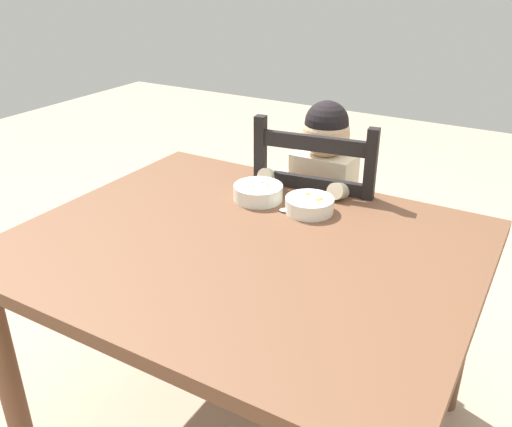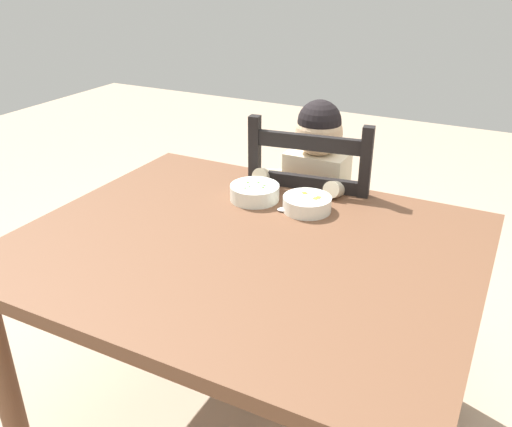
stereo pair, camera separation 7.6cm
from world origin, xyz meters
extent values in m
plane|color=tan|center=(0.00, 0.00, 0.00)|extent=(8.00, 8.00, 0.00)
cube|color=brown|center=(0.00, 0.00, 0.69)|extent=(1.26, 1.03, 0.04)
cylinder|color=brown|center=(-0.56, -0.44, 0.34)|extent=(0.07, 0.07, 0.67)
cylinder|color=brown|center=(-0.56, 0.44, 0.34)|extent=(0.07, 0.07, 0.67)
cylinder|color=brown|center=(0.56, 0.44, 0.34)|extent=(0.07, 0.07, 0.67)
cube|color=black|center=(-0.02, 0.62, 0.46)|extent=(0.47, 0.47, 0.02)
cube|color=black|center=(0.15, 0.83, 0.22)|extent=(0.04, 0.04, 0.45)
cube|color=black|center=(-0.23, 0.78, 0.22)|extent=(0.04, 0.04, 0.45)
cube|color=black|center=(0.20, 0.45, 0.22)|extent=(0.04, 0.04, 0.45)
cube|color=black|center=(-0.18, 0.40, 0.22)|extent=(0.04, 0.04, 0.45)
cube|color=black|center=(0.20, 0.45, 0.71)|extent=(0.04, 0.04, 0.48)
cube|color=black|center=(-0.18, 0.40, 0.71)|extent=(0.04, 0.04, 0.48)
cube|color=black|center=(0.01, 0.43, 0.88)|extent=(0.36, 0.07, 0.05)
cube|color=black|center=(0.01, 0.43, 0.73)|extent=(0.36, 0.07, 0.05)
cube|color=beige|center=(-0.02, 0.59, 0.63)|extent=(0.22, 0.14, 0.32)
sphere|color=#D8B28A|center=(-0.02, 0.59, 0.86)|extent=(0.17, 0.17, 0.17)
sphere|color=black|center=(-0.02, 0.59, 0.90)|extent=(0.16, 0.16, 0.16)
cylinder|color=#3F4C72|center=(-0.07, 0.47, 0.23)|extent=(0.07, 0.07, 0.47)
cylinder|color=#3F4C72|center=(0.04, 0.47, 0.23)|extent=(0.07, 0.07, 0.47)
cylinder|color=beige|center=(-0.15, 0.49, 0.71)|extent=(0.06, 0.24, 0.13)
cylinder|color=beige|center=(0.11, 0.49, 0.71)|extent=(0.06, 0.24, 0.13)
cylinder|color=white|center=(-0.11, 0.27, 0.74)|extent=(0.16, 0.16, 0.05)
cylinder|color=white|center=(-0.11, 0.27, 0.71)|extent=(0.07, 0.07, 0.01)
cylinder|color=#489634|center=(-0.11, 0.27, 0.74)|extent=(0.13, 0.13, 0.03)
sphere|color=green|center=(-0.11, 0.29, 0.76)|extent=(0.01, 0.01, 0.01)
sphere|color=green|center=(-0.12, 0.23, 0.76)|extent=(0.01, 0.01, 0.01)
sphere|color=#51972A|center=(-0.14, 0.28, 0.76)|extent=(0.01, 0.01, 0.01)
sphere|color=#51993C|center=(-0.08, 0.28, 0.76)|extent=(0.01, 0.01, 0.01)
sphere|color=green|center=(-0.12, 0.24, 0.76)|extent=(0.01, 0.01, 0.01)
sphere|color=#4D8F2A|center=(-0.08, 0.26, 0.76)|extent=(0.01, 0.01, 0.01)
cylinder|color=white|center=(0.08, 0.27, 0.73)|extent=(0.15, 0.15, 0.05)
cylinder|color=white|center=(0.08, 0.27, 0.71)|extent=(0.07, 0.07, 0.01)
cylinder|color=orange|center=(0.08, 0.27, 0.74)|extent=(0.12, 0.12, 0.03)
cube|color=orange|center=(0.11, 0.28, 0.75)|extent=(0.02, 0.02, 0.01)
cube|color=orange|center=(0.10, 0.26, 0.75)|extent=(0.02, 0.02, 0.01)
cube|color=orange|center=(0.06, 0.29, 0.75)|extent=(0.02, 0.02, 0.01)
cube|color=silver|center=(0.07, 0.26, 0.71)|extent=(0.09, 0.05, 0.00)
ellipsoid|color=silver|center=(0.01, 0.23, 0.72)|extent=(0.05, 0.05, 0.01)
camera|label=1|loc=(0.70, -1.13, 1.44)|focal=37.99mm
camera|label=2|loc=(0.63, -1.17, 1.44)|focal=37.99mm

